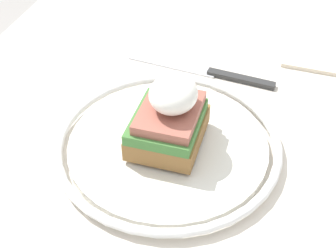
{
  "coord_description": "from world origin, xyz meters",
  "views": [
    {
      "loc": [
        -0.39,
        -0.06,
        1.12
      ],
      "look_at": [
        -0.02,
        0.04,
        0.79
      ],
      "focal_mm": 50.0,
      "sensor_mm": 36.0,
      "label": 1
    }
  ],
  "objects_px": {
    "plate": "(168,144)",
    "sandwich": "(169,117)",
    "napkin": "(321,50)",
    "knife": "(212,73)"
  },
  "relations": [
    {
      "from": "plate",
      "to": "sandwich",
      "type": "height_order",
      "value": "sandwich"
    },
    {
      "from": "knife",
      "to": "napkin",
      "type": "bearing_deg",
      "value": -54.7
    },
    {
      "from": "sandwich",
      "to": "napkin",
      "type": "bearing_deg",
      "value": -31.12
    },
    {
      "from": "napkin",
      "to": "knife",
      "type": "bearing_deg",
      "value": 125.3
    },
    {
      "from": "sandwich",
      "to": "knife",
      "type": "height_order",
      "value": "sandwich"
    },
    {
      "from": "plate",
      "to": "napkin",
      "type": "height_order",
      "value": "plate"
    },
    {
      "from": "knife",
      "to": "napkin",
      "type": "height_order",
      "value": "same"
    },
    {
      "from": "knife",
      "to": "napkin",
      "type": "xyz_separation_m",
      "value": [
        0.1,
        -0.14,
        0.0
      ]
    },
    {
      "from": "plate",
      "to": "napkin",
      "type": "distance_m",
      "value": 0.3
    },
    {
      "from": "sandwich",
      "to": "knife",
      "type": "xyz_separation_m",
      "value": [
        0.16,
        -0.01,
        -0.05
      ]
    }
  ]
}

